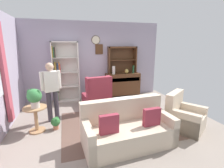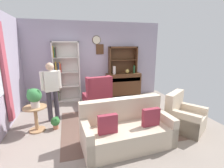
{
  "view_description": "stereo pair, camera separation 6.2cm",
  "coord_description": "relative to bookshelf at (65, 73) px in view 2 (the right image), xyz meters",
  "views": [
    {
      "loc": [
        -1.12,
        -3.99,
        2.02
      ],
      "look_at": [
        0.1,
        0.2,
        0.95
      ],
      "focal_mm": 26.46,
      "sensor_mm": 36.0,
      "label": 1
    },
    {
      "loc": [
        -1.06,
        -4.01,
        2.02
      ],
      "look_at": [
        0.1,
        0.2,
        0.95
      ],
      "focal_mm": 26.46,
      "sensor_mm": 36.0,
      "label": 2
    }
  ],
  "objects": [
    {
      "name": "armchair_floral",
      "position": [
        2.72,
        -2.89,
        -0.74
      ],
      "size": [
        1.06,
        1.07,
        0.88
      ],
      "color": "beige",
      "rests_on": "ground_plane"
    },
    {
      "name": "vase_round",
      "position": [
        2.28,
        -0.16,
        -0.02
      ],
      "size": [
        0.15,
        0.15,
        0.17
      ],
      "primitive_type": "ellipsoid",
      "color": "tan",
      "rests_on": "sideboard"
    },
    {
      "name": "area_rug",
      "position": [
        1.34,
        -2.25,
        -1.02
      ],
      "size": [
        2.97,
        2.18,
        0.01
      ],
      "primitive_type": "cube",
      "color": "brown",
      "rests_on": "ground_plane"
    },
    {
      "name": "plant_stand",
      "position": [
        -0.69,
        -2.04,
        -0.65
      ],
      "size": [
        0.52,
        0.52,
        0.6
      ],
      "color": "#A87F56",
      "rests_on": "ground_plane"
    },
    {
      "name": "book_stack",
      "position": [
        1.29,
        -2.33,
        -0.58
      ],
      "size": [
        0.21,
        0.14,
        0.05
      ],
      "color": "#284C8C",
      "rests_on": "coffee_table"
    },
    {
      "name": "person_reading",
      "position": [
        -0.34,
        -1.55,
        -0.12
      ],
      "size": [
        0.52,
        0.29,
        1.56
      ],
      "color": "#38333D",
      "rests_on": "ground_plane"
    },
    {
      "name": "wall_back",
      "position": [
        1.14,
        0.18,
        0.38
      ],
      "size": [
        5.0,
        0.09,
        2.8
      ],
      "color": "#A399AD",
      "rests_on": "ground_plane"
    },
    {
      "name": "wingback_chair",
      "position": [
        0.97,
        -0.99,
        -0.64
      ],
      "size": [
        0.88,
        0.9,
        1.05
      ],
      "color": "maroon",
      "rests_on": "ground_plane"
    },
    {
      "name": "bottle_wine",
      "position": [
        2.54,
        -0.18,
        0.04
      ],
      "size": [
        0.07,
        0.07,
        0.29
      ],
      "primitive_type": "cylinder",
      "color": "#194223",
      "rests_on": "sideboard"
    },
    {
      "name": "sideboard",
      "position": [
        2.15,
        -0.09,
        -0.52
      ],
      "size": [
        1.3,
        0.45,
        0.92
      ],
      "color": "#4C2D19",
      "rests_on": "ground_plane"
    },
    {
      "name": "couch_floral",
      "position": [
        1.17,
        -3.1,
        -0.71
      ],
      "size": [
        1.85,
        0.96,
        0.9
      ],
      "color": "beige",
      "rests_on": "ground_plane"
    },
    {
      "name": "coffee_table",
      "position": [
        1.33,
        -2.34,
        -0.67
      ],
      "size": [
        0.8,
        0.5,
        0.42
      ],
      "color": "#4C2D19",
      "rests_on": "ground_plane"
    },
    {
      "name": "ground_plane",
      "position": [
        1.14,
        -1.95,
        -1.04
      ],
      "size": [
        5.4,
        4.6,
        0.02
      ],
      "primitive_type": "cube",
      "color": "gray"
    },
    {
      "name": "sideboard_hutch",
      "position": [
        2.15,
        0.02,
        0.53
      ],
      "size": [
        1.1,
        0.26,
        1.0
      ],
      "color": "#4C2D19",
      "rests_on": "sideboard"
    },
    {
      "name": "potted_plant_large",
      "position": [
        -0.67,
        -2.08,
        -0.16
      ],
      "size": [
        0.32,
        0.32,
        0.44
      ],
      "color": "beige",
      "rests_on": "plant_stand"
    },
    {
      "name": "vase_tall",
      "position": [
        1.76,
        -0.17,
        0.04
      ],
      "size": [
        0.11,
        0.11,
        0.3
      ],
      "primitive_type": "cylinder",
      "color": "beige",
      "rests_on": "sideboard"
    },
    {
      "name": "potted_plant_small",
      "position": [
        -0.27,
        -2.07,
        -0.85
      ],
      "size": [
        0.22,
        0.22,
        0.3
      ],
      "color": "#AD6B4C",
      "rests_on": "ground_plane"
    },
    {
      "name": "bookshelf",
      "position": [
        0.0,
        0.0,
        0.0
      ],
      "size": [
        0.9,
        0.3,
        2.1
      ],
      "color": "silver",
      "rests_on": "ground_plane"
    }
  ]
}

